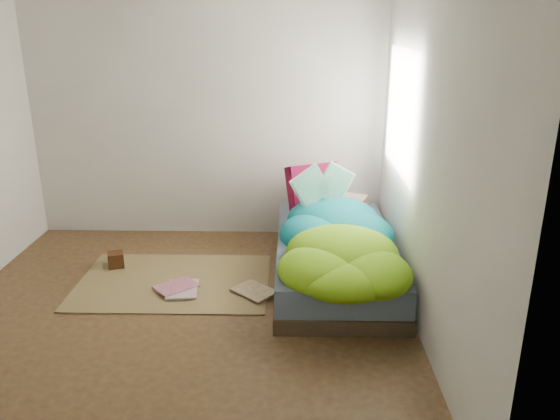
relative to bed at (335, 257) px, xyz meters
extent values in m
cube|color=#432919|center=(-1.22, -0.72, -0.17)|extent=(3.50, 3.50, 0.00)
cube|color=#B8B4AF|center=(-1.22, 1.03, 1.13)|extent=(3.50, 0.04, 2.60)
cube|color=#B8B4AF|center=(-1.22, -2.47, 1.13)|extent=(3.50, 0.04, 2.60)
cube|color=#B8B4AF|center=(0.53, -0.72, 1.13)|extent=(0.04, 3.50, 2.60)
cube|color=white|center=(0.52, 0.18, 1.23)|extent=(0.01, 1.00, 1.20)
cube|color=#352B1D|center=(0.00, 0.00, -0.11)|extent=(1.00, 2.00, 0.12)
cube|color=#465570|center=(0.00, 0.00, 0.06)|extent=(0.98, 1.96, 0.22)
cube|color=brown|center=(-1.37, -0.17, -0.16)|extent=(1.60, 1.10, 0.01)
cube|color=beige|center=(0.08, 0.78, 0.23)|extent=(0.61, 0.52, 0.12)
cube|color=#4D052A|center=(-0.17, 0.64, 0.41)|extent=(0.50, 0.34, 0.48)
cube|color=#3D1E0E|center=(-1.95, 0.11, -0.09)|extent=(0.17, 0.17, 0.13)
imported|color=silver|center=(-1.38, -0.37, -0.14)|extent=(0.28, 0.36, 0.03)
imported|color=#CE7687|center=(-1.40, -0.23, -0.14)|extent=(0.40, 0.39, 0.03)
imported|color=tan|center=(-0.75, -0.46, -0.14)|extent=(0.41, 0.40, 0.03)
camera|label=1|loc=(-0.37, -4.33, 1.92)|focal=35.00mm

